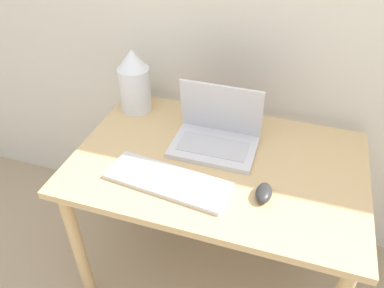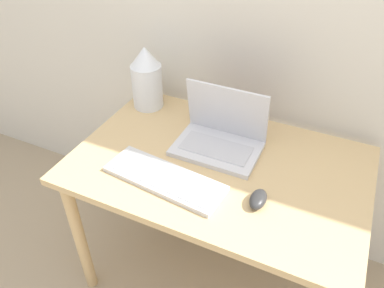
% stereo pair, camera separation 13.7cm
% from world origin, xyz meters
% --- Properties ---
extents(desk, '(1.12, 0.73, 0.72)m').
position_xyz_m(desk, '(0.00, 0.37, 0.62)').
color(desk, tan).
rests_on(desk, ground_plane).
extents(laptop, '(0.34, 0.24, 0.25)m').
position_xyz_m(laptop, '(-0.03, 0.46, 0.77)').
color(laptop, silver).
rests_on(laptop, desk).
extents(keyboard, '(0.47, 0.20, 0.02)m').
position_xyz_m(keyboard, '(-0.14, 0.19, 0.73)').
color(keyboard, silver).
rests_on(keyboard, desk).
extents(mouse, '(0.06, 0.10, 0.04)m').
position_xyz_m(mouse, '(0.20, 0.22, 0.74)').
color(mouse, '#2D2D2D').
rests_on(mouse, desk).
extents(vase, '(0.14, 0.14, 0.29)m').
position_xyz_m(vase, '(-0.46, 0.61, 0.86)').
color(vase, white).
rests_on(vase, desk).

